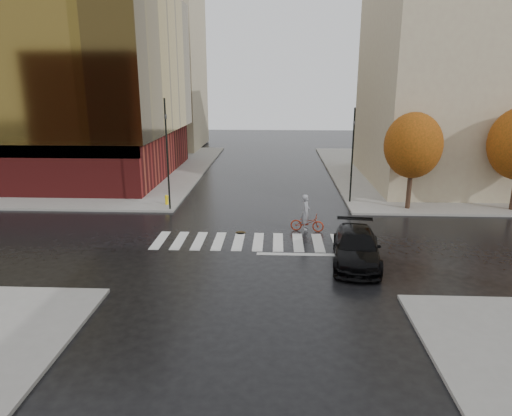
{
  "coord_description": "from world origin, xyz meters",
  "views": [
    {
      "loc": [
        0.99,
        -23.28,
        8.61
      ],
      "look_at": [
        -0.11,
        0.31,
        2.0
      ],
      "focal_mm": 32.0,
      "sensor_mm": 36.0,
      "label": 1
    }
  ],
  "objects_px": {
    "traffic_light_nw": "(167,147)",
    "fire_hydrant": "(167,199)",
    "traffic_light_ne": "(353,150)",
    "sedan": "(356,247)",
    "cyclist": "(307,219)"
  },
  "relations": [
    {
      "from": "traffic_light_nw",
      "to": "fire_hydrant",
      "type": "height_order",
      "value": "traffic_light_nw"
    },
    {
      "from": "traffic_light_nw",
      "to": "traffic_light_ne",
      "type": "xyz_separation_m",
      "value": [
        12.6,
        2.54,
        -0.47
      ]
    },
    {
      "from": "traffic_light_ne",
      "to": "fire_hydrant",
      "type": "distance_m",
      "value": 13.58
    },
    {
      "from": "fire_hydrant",
      "to": "sedan",
      "type": "bearing_deg",
      "value": -40.0
    },
    {
      "from": "sedan",
      "to": "fire_hydrant",
      "type": "distance_m",
      "value": 15.25
    },
    {
      "from": "traffic_light_ne",
      "to": "traffic_light_nw",
      "type": "bearing_deg",
      "value": 14.36
    },
    {
      "from": "traffic_light_ne",
      "to": "fire_hydrant",
      "type": "height_order",
      "value": "traffic_light_ne"
    },
    {
      "from": "sedan",
      "to": "cyclist",
      "type": "height_order",
      "value": "cyclist"
    },
    {
      "from": "cyclist",
      "to": "fire_hydrant",
      "type": "height_order",
      "value": "cyclist"
    },
    {
      "from": "cyclist",
      "to": "fire_hydrant",
      "type": "xyz_separation_m",
      "value": [
        -9.55,
        5.08,
        -0.23
      ]
    },
    {
      "from": "sedan",
      "to": "traffic_light_ne",
      "type": "relative_size",
      "value": 0.82
    },
    {
      "from": "sedan",
      "to": "traffic_light_ne",
      "type": "distance_m",
      "value": 11.72
    },
    {
      "from": "fire_hydrant",
      "to": "traffic_light_nw",
      "type": "bearing_deg",
      "value": -66.67
    },
    {
      "from": "cyclist",
      "to": "traffic_light_ne",
      "type": "xyz_separation_m",
      "value": [
        3.53,
        6.5,
        3.13
      ]
    },
    {
      "from": "sedan",
      "to": "traffic_light_nw",
      "type": "bearing_deg",
      "value": 149.05
    }
  ]
}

